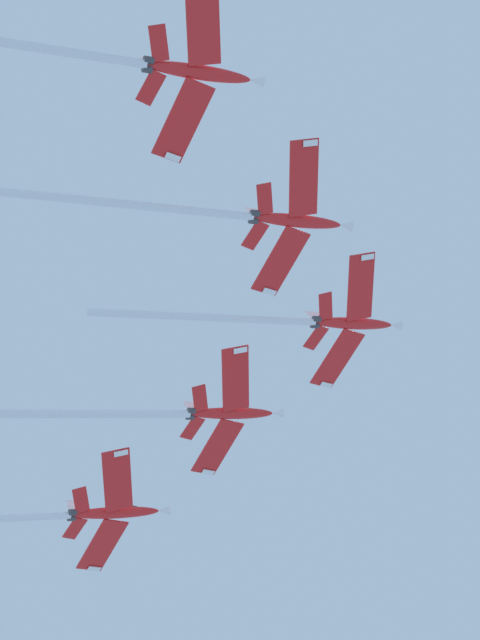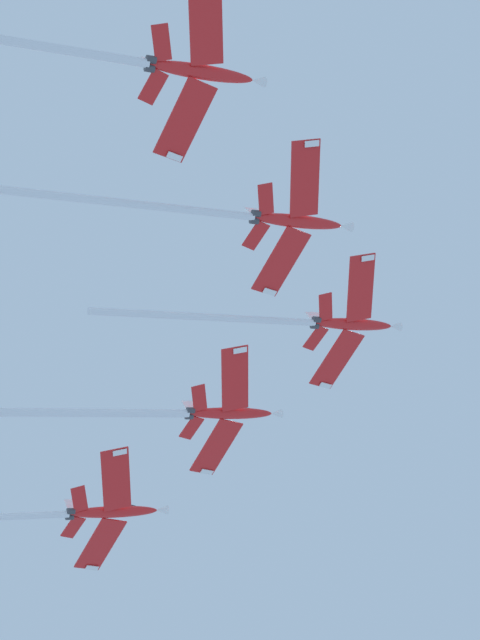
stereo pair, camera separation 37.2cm
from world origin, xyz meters
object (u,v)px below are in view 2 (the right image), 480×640
(jet_lead, at_px, (308,322))
(jet_left_wing, at_px, (145,413))
(jet_right_wing, at_px, (223,213))
(jet_right_outer, at_px, (127,60))
(jet_left_outer, at_px, (53,514))

(jet_lead, xyz_separation_m, jet_left_wing, (22.44, -3.63, -6.24))
(jet_lead, height_order, jet_left_wing, jet_lead)
(jet_left_wing, relative_size, jet_right_wing, 1.01)
(jet_lead, relative_size, jet_right_outer, 0.95)
(jet_left_wing, relative_size, jet_left_outer, 1.14)
(jet_lead, bearing_deg, jet_left_wing, -9.19)
(jet_left_wing, bearing_deg, jet_right_wing, 126.91)
(jet_right_wing, bearing_deg, jet_right_outer, 77.48)
(jet_left_outer, bearing_deg, jet_right_outer, 118.26)
(jet_lead, bearing_deg, jet_right_outer, 75.24)
(jet_left_outer, relative_size, jet_right_outer, 1.02)
(jet_right_outer, bearing_deg, jet_lead, -104.76)
(jet_lead, bearing_deg, jet_right_wing, 72.94)
(jet_lead, distance_m, jet_right_outer, 40.74)
(jet_left_wing, bearing_deg, jet_left_outer, -30.11)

